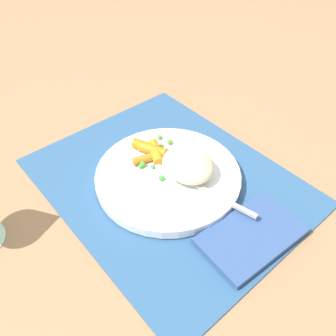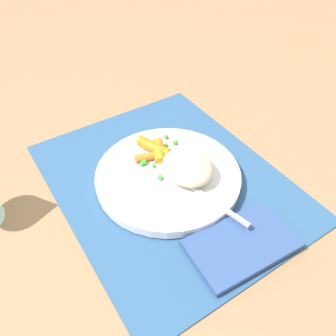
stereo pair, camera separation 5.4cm
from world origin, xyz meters
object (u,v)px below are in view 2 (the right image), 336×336
object	(u,v)px
carrot_portion	(155,150)
napkin	(242,244)
plate	(168,176)
fork	(188,185)
rice_mound	(188,166)

from	to	relation	value
carrot_portion	napkin	xyz separation A→B (m)	(-0.22, -0.01, -0.02)
plate	fork	bearing A→B (deg)	-167.15
fork	carrot_portion	bearing A→B (deg)	2.01
plate	napkin	size ratio (longest dim) A/B	1.60
carrot_portion	fork	world-z (taller)	carrot_portion
rice_mound	fork	world-z (taller)	rice_mound
rice_mound	plate	bearing A→B (deg)	46.60
plate	napkin	distance (m)	0.16
rice_mound	napkin	world-z (taller)	rice_mound
napkin	plate	bearing A→B (deg)	5.30
plate	carrot_portion	bearing A→B (deg)	-7.05
rice_mound	napkin	distance (m)	0.15
fork	plate	bearing A→B (deg)	12.85
plate	carrot_portion	distance (m)	0.05
carrot_portion	fork	bearing A→B (deg)	-177.99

